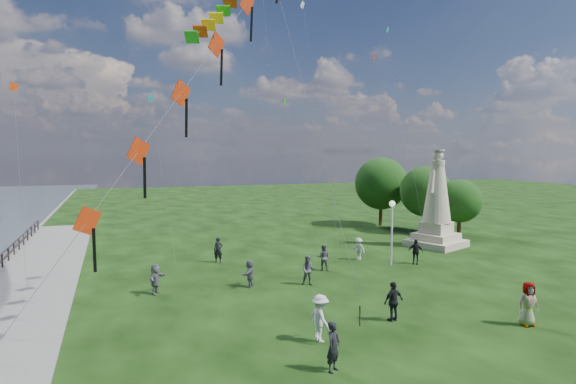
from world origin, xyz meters
name	(u,v)px	position (x,y,z in m)	size (l,w,h in m)	color
statue	(437,210)	(14.69, 16.54, 2.92)	(4.94, 4.94, 7.72)	#C0AC92
lamppost	(392,219)	(7.84, 12.19, 3.13)	(0.40, 0.40, 4.34)	silver
tree_row	(409,189)	(17.53, 24.56, 3.94)	(8.12, 12.25, 6.99)	#382314
person_0	(333,347)	(-2.44, -0.53, 0.88)	(0.64, 0.42, 1.76)	black
person_1	(308,270)	(0.85, 9.70, 0.86)	(0.83, 0.51, 1.71)	#595960
person_2	(320,318)	(-1.80, 2.04, 0.95)	(1.22, 0.63, 1.89)	silver
person_3	(393,301)	(2.22, 3.06, 0.89)	(1.05, 0.54, 1.79)	black
person_4	(528,304)	(7.40, 0.55, 0.96)	(0.94, 0.58, 1.93)	#595960
person_5	(155,279)	(-7.44, 10.92, 0.82)	(1.52, 0.66, 1.64)	#595960
person_6	(218,250)	(-2.80, 16.96, 0.87)	(0.63, 0.42, 1.74)	black
person_7	(323,257)	(3.06, 12.54, 0.85)	(0.82, 0.51, 1.69)	#595960
person_8	(359,249)	(6.61, 14.44, 0.78)	(1.00, 0.52, 1.55)	silver
person_9	(415,252)	(9.60, 12.00, 0.84)	(0.99, 0.51, 1.69)	black
person_11	(250,273)	(-2.37, 10.50, 0.77)	(1.43, 0.62, 1.54)	#595960
red_kite_train	(196,77)	(-6.15, 4.61, 10.56)	(12.19, 9.35, 17.04)	black
small_kites	(266,70)	(2.70, 23.45, 14.27)	(30.70, 16.50, 29.64)	teal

